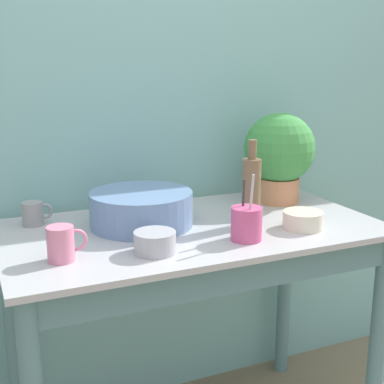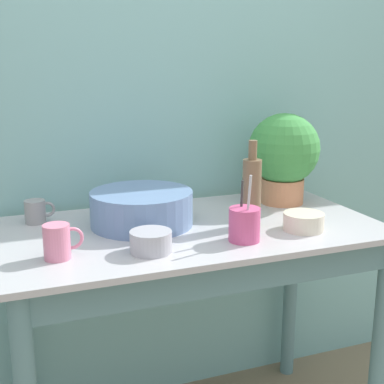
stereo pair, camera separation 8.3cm
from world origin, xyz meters
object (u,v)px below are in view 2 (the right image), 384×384
at_px(bottle_tall, 252,191).
at_px(mug_pink, 58,242).
at_px(bowl_small_cream, 304,221).
at_px(utensil_cup, 244,224).
at_px(potted_plant, 284,154).
at_px(mug_grey, 36,211).
at_px(bowl_wash_large, 142,208).
at_px(bowl_small_steel, 151,242).

relative_size(bottle_tall, mug_pink, 2.56).
bearing_deg(bowl_small_cream, utensil_cup, -173.22).
xyz_separation_m(potted_plant, mug_pink, (-0.91, -0.31, -0.15)).
height_order(mug_pink, mug_grey, mug_pink).
bearing_deg(bowl_wash_large, utensil_cup, -46.87).
height_order(bowl_small_cream, bowl_small_steel, bowl_small_steel).
height_order(bottle_tall, mug_grey, bottle_tall).
bearing_deg(bowl_small_steel, mug_grey, 124.54).
relative_size(bowl_wash_large, mug_grey, 3.35).
bearing_deg(bottle_tall, mug_grey, 156.32).
distance_m(bottle_tall, utensil_cup, 0.17).
relative_size(potted_plant, utensil_cup, 1.62).
bearing_deg(mug_grey, potted_plant, -4.29).
bearing_deg(bowl_small_steel, bowl_small_cream, 2.20).
bearing_deg(utensil_cup, mug_pink, 174.92).
height_order(potted_plant, mug_pink, potted_plant).
height_order(bottle_tall, bowl_small_cream, bottle_tall).
bearing_deg(bowl_small_steel, bottle_tall, 17.37).
xyz_separation_m(bowl_wash_large, mug_grey, (-0.34, 0.16, -0.02)).
xyz_separation_m(potted_plant, mug_grey, (-0.94, 0.07, -0.16)).
bearing_deg(bowl_wash_large, bowl_small_steel, -99.97).
xyz_separation_m(bowl_wash_large, utensil_cup, (0.26, -0.27, -0.01)).
relative_size(potted_plant, bottle_tall, 1.20).
distance_m(bottle_tall, mug_pink, 0.66).
height_order(mug_grey, bowl_small_steel, mug_grey).
distance_m(mug_pink, mug_grey, 0.38).
distance_m(bowl_wash_large, utensil_cup, 0.37).
bearing_deg(bowl_small_steel, bowl_wash_large, 80.03).
bearing_deg(bowl_small_cream, mug_grey, 154.12).
distance_m(bowl_wash_large, bowl_small_steel, 0.27).
distance_m(bottle_tall, bowl_small_cream, 0.20).
xyz_separation_m(bottle_tall, mug_grey, (-0.68, 0.30, -0.08)).
distance_m(potted_plant, mug_grey, 0.95).
xyz_separation_m(bowl_wash_large, bowl_small_steel, (-0.05, -0.27, -0.03)).
height_order(bottle_tall, utensil_cup, bottle_tall).
relative_size(bottle_tall, mug_grey, 2.83).
bearing_deg(bowl_small_steel, potted_plant, 28.53).
height_order(bowl_wash_large, bowl_small_steel, bowl_wash_large).
relative_size(bowl_wash_large, bottle_tall, 1.18).
distance_m(mug_pink, bowl_small_steel, 0.27).
relative_size(potted_plant, bowl_small_cream, 2.62).
relative_size(bowl_wash_large, bowl_small_cream, 2.58).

